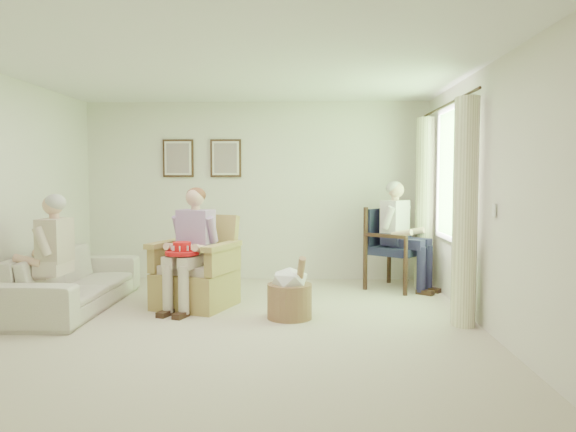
{
  "coord_description": "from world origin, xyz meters",
  "views": [
    {
      "loc": [
        0.74,
        -5.47,
        1.51
      ],
      "look_at": [
        0.52,
        1.09,
        1.05
      ],
      "focal_mm": 35.0,
      "sensor_mm": 36.0,
      "label": 1
    }
  ],
  "objects_px": {
    "person_sofa": "(49,250)",
    "red_hat": "(182,250)",
    "wood_armchair": "(396,245)",
    "person_dark": "(398,227)",
    "person_wicker": "(193,240)",
    "sofa": "(73,280)",
    "wicker_armchair": "(196,278)",
    "hatbox": "(290,293)"
  },
  "relations": [
    {
      "from": "wicker_armchair",
      "to": "person_sofa",
      "type": "bearing_deg",
      "value": -134.22
    },
    {
      "from": "wood_armchair",
      "to": "wicker_armchair",
      "type": "bearing_deg",
      "value": 153.41
    },
    {
      "from": "sofa",
      "to": "wicker_armchair",
      "type": "bearing_deg",
      "value": -84.36
    },
    {
      "from": "red_hat",
      "to": "sofa",
      "type": "bearing_deg",
      "value": 171.66
    },
    {
      "from": "red_hat",
      "to": "hatbox",
      "type": "bearing_deg",
      "value": -9.43
    },
    {
      "from": "sofa",
      "to": "red_hat",
      "type": "bearing_deg",
      "value": -98.34
    },
    {
      "from": "person_sofa",
      "to": "red_hat",
      "type": "relative_size",
      "value": 3.5
    },
    {
      "from": "wood_armchair",
      "to": "person_wicker",
      "type": "bearing_deg",
      "value": 155.95
    },
    {
      "from": "wicker_armchair",
      "to": "wood_armchair",
      "type": "relative_size",
      "value": 0.98
    },
    {
      "from": "person_sofa",
      "to": "hatbox",
      "type": "xyz_separation_m",
      "value": [
        2.51,
        0.17,
        -0.48
      ]
    },
    {
      "from": "person_dark",
      "to": "hatbox",
      "type": "xyz_separation_m",
      "value": [
        -1.39,
        -1.56,
        -0.57
      ]
    },
    {
      "from": "wood_armchair",
      "to": "person_dark",
      "type": "distance_m",
      "value": 0.31
    },
    {
      "from": "wood_armchair",
      "to": "person_sofa",
      "type": "xyz_separation_m",
      "value": [
        -3.9,
        -1.91,
        0.16
      ]
    },
    {
      "from": "wicker_armchair",
      "to": "hatbox",
      "type": "bearing_deg",
      "value": -6.32
    },
    {
      "from": "sofa",
      "to": "red_hat",
      "type": "height_order",
      "value": "red_hat"
    },
    {
      "from": "wicker_armchair",
      "to": "hatbox",
      "type": "height_order",
      "value": "wicker_armchair"
    },
    {
      "from": "wood_armchair",
      "to": "person_wicker",
      "type": "xyz_separation_m",
      "value": [
        -2.5,
        -1.35,
        0.21
      ]
    },
    {
      "from": "sofa",
      "to": "person_dark",
      "type": "bearing_deg",
      "value": -73.35
    },
    {
      "from": "person_wicker",
      "to": "person_sofa",
      "type": "xyz_separation_m",
      "value": [
        -1.4,
        -0.56,
        -0.05
      ]
    },
    {
      "from": "wood_armchair",
      "to": "hatbox",
      "type": "bearing_deg",
      "value": 178.94
    },
    {
      "from": "wood_armchair",
      "to": "person_dark",
      "type": "bearing_deg",
      "value": -142.31
    },
    {
      "from": "wicker_armchair",
      "to": "person_sofa",
      "type": "height_order",
      "value": "person_sofa"
    },
    {
      "from": "person_dark",
      "to": "red_hat",
      "type": "relative_size",
      "value": 3.82
    },
    {
      "from": "wicker_armchair",
      "to": "person_dark",
      "type": "bearing_deg",
      "value": 41.5
    },
    {
      "from": "wood_armchair",
      "to": "sofa",
      "type": "height_order",
      "value": "wood_armchair"
    },
    {
      "from": "sofa",
      "to": "person_wicker",
      "type": "relative_size",
      "value": 1.66
    },
    {
      "from": "wood_armchair",
      "to": "hatbox",
      "type": "height_order",
      "value": "wood_armchair"
    },
    {
      "from": "wicker_armchair",
      "to": "hatbox",
      "type": "distance_m",
      "value": 1.23
    },
    {
      "from": "person_sofa",
      "to": "hatbox",
      "type": "distance_m",
      "value": 2.56
    },
    {
      "from": "person_sofa",
      "to": "hatbox",
      "type": "relative_size",
      "value": 1.86
    },
    {
      "from": "wood_armchair",
      "to": "sofa",
      "type": "bearing_deg",
      "value": 146.7
    },
    {
      "from": "person_sofa",
      "to": "red_hat",
      "type": "bearing_deg",
      "value": 107.48
    },
    {
      "from": "wicker_armchair",
      "to": "red_hat",
      "type": "distance_m",
      "value": 0.5
    },
    {
      "from": "person_wicker",
      "to": "hatbox",
      "type": "relative_size",
      "value": 1.94
    },
    {
      "from": "wicker_armchair",
      "to": "sofa",
      "type": "height_order",
      "value": "wicker_armchair"
    },
    {
      "from": "sofa",
      "to": "person_sofa",
      "type": "xyz_separation_m",
      "value": [
        0.0,
        -0.56,
        0.42
      ]
    },
    {
      "from": "person_dark",
      "to": "wicker_armchair",
      "type": "bearing_deg",
      "value": 150.03
    },
    {
      "from": "wicker_armchair",
      "to": "hatbox",
      "type": "relative_size",
      "value": 1.51
    },
    {
      "from": "person_sofa",
      "to": "red_hat",
      "type": "height_order",
      "value": "person_sofa"
    },
    {
      "from": "sofa",
      "to": "person_dark",
      "type": "xyz_separation_m",
      "value": [
        3.9,
        1.17,
        0.52
      ]
    },
    {
      "from": "person_wicker",
      "to": "sofa",
      "type": "bearing_deg",
      "value": -160.92
    },
    {
      "from": "person_wicker",
      "to": "person_sofa",
      "type": "bearing_deg",
      "value": -138.98
    }
  ]
}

